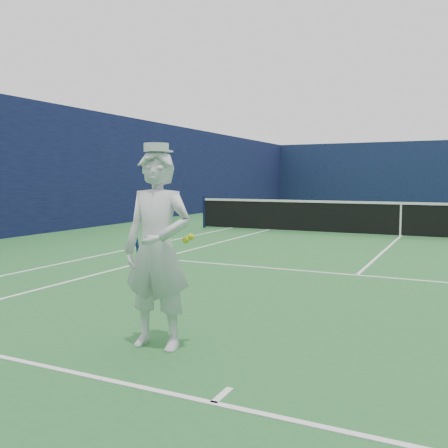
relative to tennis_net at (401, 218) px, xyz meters
The scene contains 5 objects.
ground 0.55m from the tennis_net, ahead, with size 80.00×80.00×0.00m, color #26652E.
court_markings 0.55m from the tennis_net, ahead, with size 11.03×23.83×0.01m.
windscreen_fence 1.45m from the tennis_net, ahead, with size 20.12×36.12×4.00m.
tennis_net is the anchor object (origin of this frame).
tennis_player 11.05m from the tennis_net, 95.53° to the right, with size 0.82×0.52×2.01m.
Camera 1 is at (1.62, -15.06, 1.66)m, focal length 40.00 mm.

